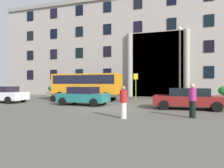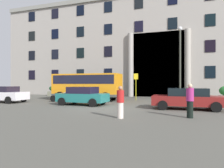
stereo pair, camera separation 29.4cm
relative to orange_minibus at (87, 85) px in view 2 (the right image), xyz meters
The scene contains 16 objects.
ground_plane 6.99m from the orange_minibus, 54.18° to the right, with size 80.00×64.00×0.12m, color #525049.
office_building_facade 13.73m from the orange_minibus, 71.64° to the left, with size 42.78×9.61×14.04m.
orange_minibus is the anchor object (origin of this frame).
bus_stop_sign 4.97m from the orange_minibus, 17.81° to the left, with size 0.44×0.08×2.74m.
hedge_planter_entrance_right 11.05m from the orange_minibus, 25.81° to the left, with size 1.46×0.81×1.29m.
hedge_planter_entrance_left 5.57m from the orange_minibus, 78.57° to the left, with size 1.98×0.70×1.31m.
hedge_planter_east 9.26m from the orange_minibus, 144.22° to the left, with size 1.96×0.81×1.45m.
hedge_planter_far_east 6.52m from the orange_minibus, 126.54° to the left, with size 1.60×0.92×1.42m.
parked_sedan_far 7.81m from the orange_minibus, 145.68° to the right, with size 4.54×2.09×1.45m.
parked_estate_mid 4.49m from the orange_minibus, 69.66° to the right, with size 3.99×2.20×1.45m.
white_taxi_kerbside 10.37m from the orange_minibus, 25.35° to the right, with size 4.54×2.14×1.40m.
motorcycle_near_kerb 3.21m from the orange_minibus, 124.59° to the right, with size 1.96×0.55×0.89m.
scooter_by_planter 10.43m from the orange_minibus, 13.25° to the right, with size 2.04×0.78×0.89m.
pedestrian_man_red_shirt 12.20m from the orange_minibus, 40.58° to the right, with size 0.36×0.36×1.70m.
pedestrian_woman_with_bag 10.90m from the orange_minibus, 56.51° to the right, with size 0.36×0.36×1.59m.
lamppost_plaza_centre 9.66m from the orange_minibus, 13.56° to the left, with size 0.40×0.40×7.34m.
Camera 2 is at (4.59, -12.85, 1.69)m, focal length 31.56 mm.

